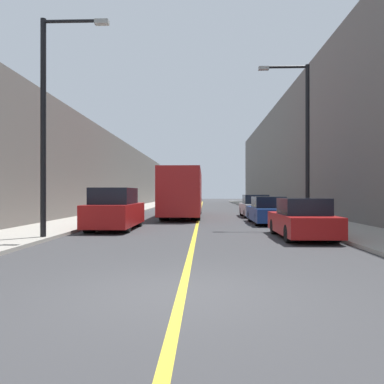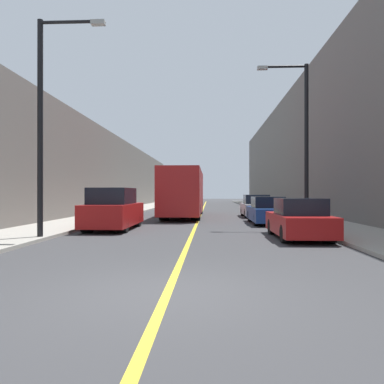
{
  "view_description": "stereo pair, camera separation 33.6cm",
  "coord_description": "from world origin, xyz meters",
  "px_view_note": "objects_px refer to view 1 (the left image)",
  "views": [
    {
      "loc": [
        0.38,
        -6.3,
        1.7
      ],
      "look_at": [
        -0.39,
        16.93,
        1.75
      ],
      "focal_mm": 35.0,
      "sensor_mm": 36.0,
      "label": 1
    },
    {
      "loc": [
        0.72,
        -6.29,
        1.7
      ],
      "look_at": [
        -0.39,
        16.93,
        1.75
      ],
      "focal_mm": 35.0,
      "sensor_mm": 36.0,
      "label": 2
    }
  ],
  "objects_px": {
    "parked_suv_left": "(115,210)",
    "street_lamp_right": "(303,134)",
    "car_right_near": "(302,220)",
    "bus": "(183,192)",
    "car_right_mid": "(268,211)",
    "car_right_far": "(255,207)",
    "street_lamp_left": "(49,113)"
  },
  "relations": [
    {
      "from": "bus",
      "to": "car_right_mid",
      "type": "xyz_separation_m",
      "value": [
        4.97,
        -5.71,
        -1.07
      ]
    },
    {
      "from": "parked_suv_left",
      "to": "street_lamp_right",
      "type": "relative_size",
      "value": 0.61
    },
    {
      "from": "bus",
      "to": "parked_suv_left",
      "type": "xyz_separation_m",
      "value": [
        -2.63,
        -9.26,
        -0.85
      ]
    },
    {
      "from": "bus",
      "to": "parked_suv_left",
      "type": "height_order",
      "value": "bus"
    },
    {
      "from": "street_lamp_right",
      "to": "car_right_near",
      "type": "bearing_deg",
      "value": -105.3
    },
    {
      "from": "street_lamp_left",
      "to": "parked_suv_left",
      "type": "bearing_deg",
      "value": 69.77
    },
    {
      "from": "street_lamp_left",
      "to": "street_lamp_right",
      "type": "distance_m",
      "value": 11.57
    },
    {
      "from": "car_right_mid",
      "to": "car_right_far",
      "type": "bearing_deg",
      "value": 89.03
    },
    {
      "from": "car_right_near",
      "to": "street_lamp_right",
      "type": "distance_m",
      "value": 5.86
    },
    {
      "from": "car_right_near",
      "to": "street_lamp_left",
      "type": "height_order",
      "value": "street_lamp_left"
    },
    {
      "from": "parked_suv_left",
      "to": "car_right_mid",
      "type": "distance_m",
      "value": 8.39
    },
    {
      "from": "street_lamp_right",
      "to": "car_right_mid",
      "type": "bearing_deg",
      "value": 119.37
    },
    {
      "from": "car_right_near",
      "to": "bus",
      "type": "bearing_deg",
      "value": 112.67
    },
    {
      "from": "parked_suv_left",
      "to": "street_lamp_left",
      "type": "relative_size",
      "value": 0.61
    },
    {
      "from": "car_right_near",
      "to": "car_right_mid",
      "type": "xyz_separation_m",
      "value": [
        -0.17,
        6.61,
        -0.0
      ]
    },
    {
      "from": "parked_suv_left",
      "to": "car_right_far",
      "type": "height_order",
      "value": "parked_suv_left"
    },
    {
      "from": "car_right_near",
      "to": "car_right_far",
      "type": "height_order",
      "value": "car_right_far"
    },
    {
      "from": "parked_suv_left",
      "to": "street_lamp_right",
      "type": "xyz_separation_m",
      "value": [
        8.93,
        1.19,
        3.65
      ]
    },
    {
      "from": "bus",
      "to": "street_lamp_right",
      "type": "distance_m",
      "value": 10.62
    },
    {
      "from": "bus",
      "to": "street_lamp_left",
      "type": "distance_m",
      "value": 14.08
    },
    {
      "from": "parked_suv_left",
      "to": "car_right_near",
      "type": "bearing_deg",
      "value": -21.44
    },
    {
      "from": "bus",
      "to": "car_right_mid",
      "type": "relative_size",
      "value": 2.35
    },
    {
      "from": "parked_suv_left",
      "to": "car_right_near",
      "type": "distance_m",
      "value": 8.35
    },
    {
      "from": "bus",
      "to": "parked_suv_left",
      "type": "distance_m",
      "value": 9.67
    },
    {
      "from": "bus",
      "to": "car_right_far",
      "type": "bearing_deg",
      "value": 1.16
    },
    {
      "from": "parked_suv_left",
      "to": "car_right_mid",
      "type": "relative_size",
      "value": 1.0
    },
    {
      "from": "street_lamp_left",
      "to": "car_right_mid",
      "type": "bearing_deg",
      "value": 39.6
    },
    {
      "from": "street_lamp_right",
      "to": "street_lamp_left",
      "type": "bearing_deg",
      "value": -153.77
    },
    {
      "from": "car_right_mid",
      "to": "street_lamp_right",
      "type": "bearing_deg",
      "value": -60.63
    },
    {
      "from": "street_lamp_right",
      "to": "parked_suv_left",
      "type": "bearing_deg",
      "value": -172.4
    },
    {
      "from": "car_right_near",
      "to": "street_lamp_right",
      "type": "relative_size",
      "value": 0.55
    },
    {
      "from": "bus",
      "to": "car_right_far",
      "type": "height_order",
      "value": "bus"
    }
  ]
}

